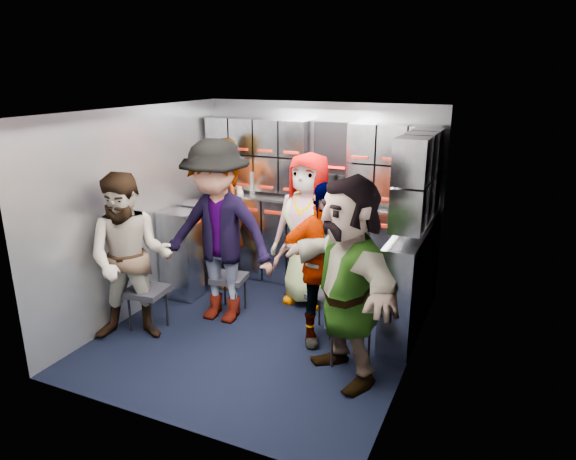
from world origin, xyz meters
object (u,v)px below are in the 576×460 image
at_px(jump_seat_near_left, 147,293).
at_px(jump_seat_center, 314,262).
at_px(jump_seat_mid_left, 229,280).
at_px(attendant_arc_c, 308,230).
at_px(jump_seat_mid_right, 328,299).
at_px(attendant_arc_b, 218,233).
at_px(jump_seat_near_right, 352,325).
at_px(attendant_standing, 223,214).
at_px(attendant_arc_d, 322,265).
at_px(attendant_arc_a, 130,259).
at_px(attendant_arc_e, 347,280).

height_order(jump_seat_near_left, jump_seat_center, jump_seat_center).
xyz_separation_m(jump_seat_near_left, jump_seat_mid_left, (0.53, 0.67, -0.03)).
bearing_deg(attendant_arc_c, jump_seat_near_left, -129.67).
bearing_deg(attendant_arc_c, jump_seat_mid_right, -48.60).
xyz_separation_m(jump_seat_near_left, attendant_arc_b, (0.53, 0.49, 0.54)).
bearing_deg(attendant_arc_c, jump_seat_near_right, -47.32).
bearing_deg(attendant_standing, attendant_arc_d, 8.53).
distance_m(jump_seat_near_right, attendant_arc_c, 1.39).
distance_m(jump_seat_mid_left, attendant_standing, 0.90).
height_order(jump_seat_mid_right, attendant_arc_a, attendant_arc_a).
distance_m(attendant_arc_b, attendant_arc_c, 0.99).
bearing_deg(attendant_arc_a, attendant_arc_b, 24.67).
distance_m(jump_seat_center, jump_seat_near_right, 1.46).
xyz_separation_m(attendant_arc_b, attendant_arc_d, (1.10, -0.02, -0.15)).
height_order(attendant_arc_b, attendant_arc_d, attendant_arc_b).
bearing_deg(attendant_arc_a, jump_seat_mid_left, 31.11).
height_order(jump_seat_near_left, attendant_arc_d, attendant_arc_d).
relative_size(attendant_standing, attendant_arc_c, 1.05).
bearing_deg(jump_seat_near_right, jump_seat_center, 124.00).
bearing_deg(attendant_arc_b, jump_seat_center, 52.56).
xyz_separation_m(attendant_arc_a, attendant_arc_e, (2.00, 0.20, 0.06)).
relative_size(jump_seat_near_right, attendant_arc_d, 0.28).
bearing_deg(jump_seat_near_left, jump_seat_mid_right, 21.57).
bearing_deg(jump_seat_mid_left, jump_seat_mid_right, -1.21).
distance_m(jump_seat_near_left, attendant_arc_c, 1.76).
bearing_deg(jump_seat_near_left, attendant_arc_c, 46.05).
bearing_deg(jump_seat_near_left, jump_seat_center, 49.95).
height_order(jump_seat_center, attendant_arc_c, attendant_arc_c).
relative_size(jump_seat_mid_right, attendant_arc_d, 0.29).
bearing_deg(jump_seat_mid_left, attendant_standing, 124.14).
height_order(jump_seat_near_right, attendant_arc_c, attendant_arc_c).
height_order(attendant_arc_d, attendant_arc_e, attendant_arc_e).
relative_size(jump_seat_center, attendant_arc_a, 0.28).
distance_m(jump_seat_mid_left, jump_seat_near_right, 1.54).
xyz_separation_m(attendant_arc_a, attendant_arc_c, (1.18, 1.41, 0.03)).
bearing_deg(attendant_arc_d, jump_seat_center, 87.67).
bearing_deg(attendant_arc_c, attendant_arc_a, -125.77).
xyz_separation_m(jump_seat_center, jump_seat_near_right, (0.81, -1.21, -0.02)).
bearing_deg(jump_seat_mid_left, attendant_arc_a, -121.87).
distance_m(jump_seat_center, attendant_arc_a, 2.02).
distance_m(jump_seat_near_left, attendant_arc_b, 0.89).
bearing_deg(jump_seat_mid_left, attendant_arc_b, -90.00).
xyz_separation_m(jump_seat_mid_left, attendant_arc_b, (0.00, -0.18, 0.56)).
distance_m(attendant_standing, attendant_arc_d, 1.72).
xyz_separation_m(jump_seat_near_left, jump_seat_near_right, (2.00, 0.20, -0.00)).
bearing_deg(attendant_arc_b, jump_seat_mid_right, 6.17).
bearing_deg(attendant_arc_d, jump_seat_near_right, -62.70).
bearing_deg(jump_seat_center, jump_seat_near_left, -130.05).
height_order(jump_seat_near_right, attendant_arc_a, attendant_arc_a).
height_order(jump_seat_mid_left, attendant_arc_d, attendant_arc_d).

